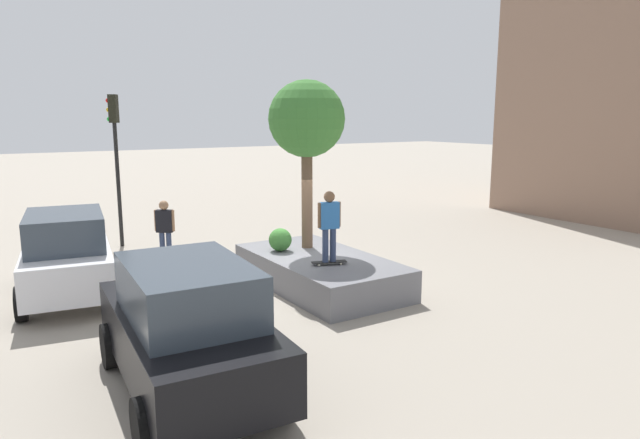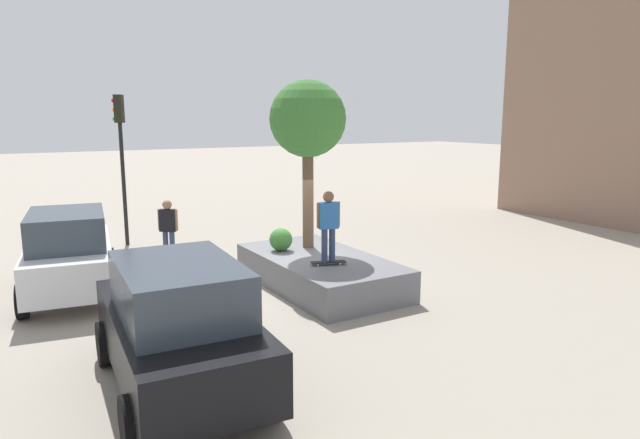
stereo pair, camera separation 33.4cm
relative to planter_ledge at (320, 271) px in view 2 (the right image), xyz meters
name	(u,v)px [view 2 (the right image)]	position (x,y,z in m)	size (l,w,h in m)	color
ground_plane	(297,283)	(0.50, 0.36, -0.37)	(120.00, 120.00, 0.00)	#9E9384
planter_ledge	(320,271)	(0.00, 0.00, 0.00)	(4.55, 2.39, 0.74)	slate
plaza_tree	(308,121)	(0.99, -0.24, 3.57)	(1.91, 1.91, 4.21)	brown
boxwood_shrub	(281,239)	(0.99, 0.54, 0.66)	(0.57, 0.57, 0.57)	#3D7A33
skateboard	(328,262)	(-0.76, 0.24, 0.43)	(0.46, 0.82, 0.07)	black
skateboarder	(328,221)	(-0.76, 0.24, 1.37)	(0.27, 0.54, 1.61)	navy
sedan_parked	(178,325)	(-3.44, 4.48, 0.65)	(4.44, 2.26, 2.01)	black
police_car	(69,253)	(2.34, 5.26, 0.63)	(4.44, 2.47, 1.97)	white
traffic_light_corner	(121,144)	(7.01, 3.03, 2.83)	(0.36, 0.37, 4.72)	black
bystander_watching	(168,225)	(4.48, 2.38, 0.62)	(0.43, 0.49, 1.73)	navy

